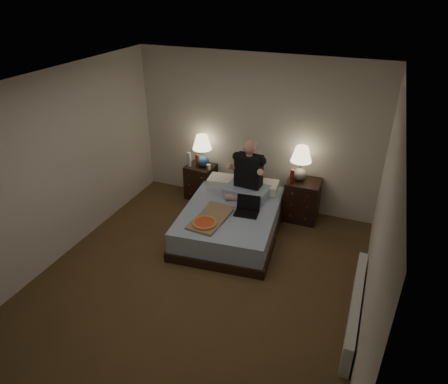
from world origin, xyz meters
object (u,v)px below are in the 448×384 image
at_px(lamp_left, 202,151).
at_px(lamp_right, 301,164).
at_px(laptop, 247,207).
at_px(nightstand_left, 201,181).
at_px(nightstand_right, 302,200).
at_px(beer_bottle_left, 197,161).
at_px(water_bottle, 189,159).
at_px(beer_bottle_right, 292,177).
at_px(soda_can, 208,167).
at_px(radiator, 355,308).
at_px(pizza_box, 205,224).
at_px(bed, 231,221).
at_px(person, 248,169).

relative_size(lamp_left, lamp_right, 1.00).
distance_m(lamp_left, laptop, 1.51).
xyz_separation_m(nightstand_left, laptop, (1.17, -0.95, 0.26)).
bearing_deg(nightstand_right, beer_bottle_left, 179.96).
bearing_deg(nightstand_right, water_bottle, -179.64).
bearing_deg(beer_bottle_right, soda_can, 176.49).
bearing_deg(radiator, pizza_box, 165.29).
bearing_deg(laptop, nightstand_right, 49.13).
bearing_deg(bed, laptop, -17.02).
bearing_deg(nightstand_right, beer_bottle_right, -141.11).
distance_m(nightstand_left, beer_bottle_left, 0.42).
height_order(nightstand_left, water_bottle, water_bottle).
bearing_deg(soda_can, pizza_box, -68.41).
bearing_deg(lamp_left, soda_can, -33.16).
bearing_deg(radiator, lamp_right, 119.31).
distance_m(bed, beer_bottle_left, 1.34).
bearing_deg(water_bottle, bed, -37.32).
relative_size(lamp_left, beer_bottle_right, 2.43).
height_order(lamp_left, lamp_right, lamp_right).
bearing_deg(nightstand_left, soda_can, -23.52).
bearing_deg(soda_can, laptop, -41.24).
relative_size(bed, lamp_right, 3.18).
bearing_deg(lamp_left, nightstand_right, -1.68).
bearing_deg(lamp_right, soda_can, -177.36).
xyz_separation_m(lamp_left, soda_can, (0.15, -0.10, -0.23)).
bearing_deg(person, lamp_right, 33.92).
xyz_separation_m(bed, nightstand_right, (0.89, 0.85, 0.11)).
bearing_deg(pizza_box, lamp_left, 119.58).
xyz_separation_m(beer_bottle_left, pizza_box, (0.76, -1.40, -0.23)).
xyz_separation_m(beer_bottle_left, radiator, (2.85, -1.95, -0.52)).
distance_m(lamp_left, person, 1.06).
relative_size(bed, pizza_box, 2.34).
distance_m(laptop, pizza_box, 0.68).
distance_m(bed, laptop, 0.44).
bearing_deg(bed, nightstand_right, 37.54).
height_order(beer_bottle_right, person, person).
relative_size(lamp_left, beer_bottle_left, 2.43).
distance_m(lamp_left, lamp_right, 1.67).
distance_m(beer_bottle_left, beer_bottle_right, 1.66).
xyz_separation_m(bed, person, (0.10, 0.45, 0.69)).
bearing_deg(beer_bottle_left, water_bottle, -174.05).
relative_size(lamp_right, pizza_box, 0.74).
bearing_deg(bed, water_bottle, 136.66).
bearing_deg(soda_can, radiator, -36.05).
bearing_deg(beer_bottle_left, pizza_box, -61.43).
relative_size(lamp_right, beer_bottle_left, 2.43).
bearing_deg(nightstand_left, water_bottle, -149.58).
bearing_deg(lamp_left, nightstand_left, 180.00).
distance_m(nightstand_left, lamp_left, 0.58).
distance_m(lamp_left, pizza_box, 1.67).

